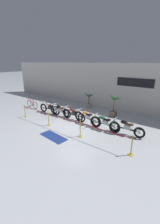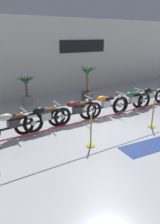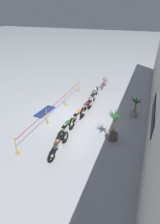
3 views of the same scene
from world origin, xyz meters
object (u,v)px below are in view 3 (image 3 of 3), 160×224
Objects in this scene: motorcycle_orange_3 at (78,117)px; motorcycle_black_1 at (91,100)px; motorcycle_maroon_2 at (86,108)px; motorcycle_green_4 at (66,128)px; motorcycle_cream_0 at (94,94)px; potted_palm_right_of_row at (114,128)px; stanchion_far_left at (64,98)px; floor_banner at (45,111)px; bicycle at (104,84)px; stanchion_mid_right at (47,119)px; motorcycle_black_5 at (59,144)px; potted_palm_left_of_row at (135,108)px; stanchion_mid_left at (65,101)px; stanchion_far_right at (17,148)px.

motorcycle_black_1 is at bearing 179.04° from motorcycle_orange_3.
motorcycle_green_4 is (2.83, -0.20, 0.02)m from motorcycle_maroon_2.
potted_palm_right_of_row is at bearing 28.92° from motorcycle_cream_0.
motorcycle_maroon_2 is 3.33m from potted_palm_right_of_row.
floor_banner is (1.36, -1.00, -0.71)m from stanchion_far_left.
motorcycle_orange_3 is 6.58m from bicycle.
stanchion_mid_right reaches higher than bicycle.
motorcycle_black_5 is 9.43m from bicycle.
motorcycle_cream_0 is 3.90m from potted_palm_left_of_row.
bicycle is 4.96m from stanchion_mid_left.
bicycle is at bearing -179.56° from motorcycle_black_5.
stanchion_far_left is at bearing -21.88° from bicycle.
potted_palm_left_of_row is (1.74, 3.48, 0.21)m from motorcycle_cream_0.
floor_banner is at bearing -138.23° from motorcycle_black_5.
potted_palm_left_of_row reaches higher than bicycle.
stanchion_far_right is at bearing 0.00° from stanchion_mid_left.
motorcycle_maroon_2 is at bearing 76.20° from stanchion_far_left.
stanchion_far_right is (6.60, -1.90, -0.11)m from motorcycle_black_1.
motorcycle_green_4 is 1.18× the size of floor_banner.
motorcycle_black_1 is at bearing 151.61° from stanchion_mid_right.
stanchion_far_left is at bearing 148.98° from floor_banner.
potted_palm_left_of_row is at bearing 91.96° from stanchion_mid_left.
stanchion_mid_left reaches higher than motorcycle_green_4.
potted_palm_left_of_row reaches higher than motorcycle_green_4.
stanchion_mid_left is at bearing -137.14° from motorcycle_orange_3.
stanchion_mid_left is (-2.83, -4.41, -0.48)m from potted_palm_right_of_row.
floor_banner is (2.25, -2.91, -0.46)m from motorcycle_black_1.
potted_palm_right_of_row reaches higher than motorcycle_cream_0.
motorcycle_black_1 is 2.73m from motorcycle_orange_3.
motorcycle_cream_0 is at bearing -116.54° from potted_palm_left_of_row.
stanchion_far_right is (1.02, -1.97, -0.09)m from motorcycle_black_5.
stanchion_mid_right is (-2.06, -1.97, -0.09)m from motorcycle_black_5.
motorcycle_black_5 is at bearing 43.71° from stanchion_mid_right.
stanchion_mid_right is 1.00× the size of stanchion_far_right.
motorcycle_black_1 is 2.11× the size of stanchion_mid_left.
motorcycle_orange_3 is 1.25× the size of potted_palm_right_of_row.
stanchion_mid_right reaches higher than motorcycle_cream_0.
potted_palm_right_of_row is (4.75, 2.63, 0.36)m from motorcycle_cream_0.
motorcycle_green_4 is at bearing -2.25° from motorcycle_black_1.
motorcycle_green_4 is 5.08m from potted_palm_left_of_row.
stanchion_far_right is 4.48m from floor_banner.
motorcycle_black_5 is 5.24m from stanchion_mid_left.
motorcycle_black_1 is 4.38m from potted_palm_right_of_row.
stanchion_far_right reaches higher than motorcycle_black_1.
stanchion_far_right is (10.45, -1.90, -0.02)m from bicycle.
stanchion_far_left reaches higher than motorcycle_orange_3.
potted_palm_left_of_row is (-3.65, 3.53, 0.20)m from motorcycle_green_4.
stanchion_far_left is 1.84m from floor_banner.
motorcycle_black_5 is at bearing 22.79° from stanchion_far_left.
motorcycle_black_1 is 3.70m from floor_banner.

